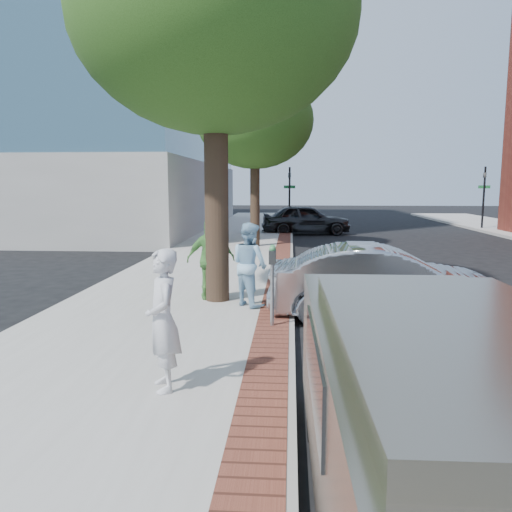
# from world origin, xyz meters

# --- Properties ---
(ground) EXTENTS (120.00, 120.00, 0.00)m
(ground) POSITION_xyz_m (0.00, 0.00, 0.00)
(ground) COLOR black
(ground) RESTS_ON ground
(sidewalk) EXTENTS (5.00, 60.00, 0.15)m
(sidewalk) POSITION_xyz_m (-1.50, 8.00, 0.07)
(sidewalk) COLOR #9E9991
(sidewalk) RESTS_ON ground
(brick_strip) EXTENTS (0.60, 60.00, 0.01)m
(brick_strip) POSITION_xyz_m (0.70, 8.00, 0.15)
(brick_strip) COLOR brown
(brick_strip) RESTS_ON sidewalk
(curb) EXTENTS (0.10, 60.00, 0.15)m
(curb) POSITION_xyz_m (1.05, 8.00, 0.07)
(curb) COLOR gray
(curb) RESTS_ON ground
(office_tower) EXTENTS (18.00, 22.00, 24.00)m
(office_tower) POSITION_xyz_m (-13.00, 22.00, 12.00)
(office_tower) COLOR slate
(office_tower) RESTS_ON ground
(office_base) EXTENTS (18.20, 22.20, 4.00)m
(office_base) POSITION_xyz_m (-13.00, 22.00, 2.00)
(office_base) COLOR gray
(office_base) RESTS_ON ground
(signal_near) EXTENTS (0.70, 0.15, 3.80)m
(signal_near) POSITION_xyz_m (0.90, 22.00, 2.25)
(signal_near) COLOR black
(signal_near) RESTS_ON ground
(signal_far) EXTENTS (0.70, 0.15, 3.80)m
(signal_far) POSITION_xyz_m (12.50, 22.00, 2.25)
(signal_far) COLOR black
(signal_far) RESTS_ON ground
(tree_near) EXTENTS (6.00, 6.00, 8.51)m
(tree_near) POSITION_xyz_m (-0.60, 1.90, 6.17)
(tree_near) COLOR black
(tree_near) RESTS_ON sidewalk
(tree_far) EXTENTS (4.80, 4.80, 7.14)m
(tree_far) POSITION_xyz_m (-0.50, 12.00, 5.30)
(tree_far) COLOR black
(tree_far) RESTS_ON sidewalk
(parking_meter) EXTENTS (0.12, 0.32, 1.47)m
(parking_meter) POSITION_xyz_m (0.69, -0.10, 1.21)
(parking_meter) COLOR gray
(parking_meter) RESTS_ON sidewalk
(person_gray) EXTENTS (0.64, 0.76, 1.77)m
(person_gray) POSITION_xyz_m (-0.54, -3.02, 1.03)
(person_gray) COLOR silver
(person_gray) RESTS_ON sidewalk
(person_officer) EXTENTS (1.07, 1.09, 1.77)m
(person_officer) POSITION_xyz_m (0.15, 1.45, 1.03)
(person_officer) COLOR #90BFDE
(person_officer) RESTS_ON sidewalk
(person_green) EXTENTS (1.12, 0.63, 1.81)m
(person_green) POSITION_xyz_m (-0.75, 1.97, 1.05)
(person_green) COLOR #539945
(person_green) RESTS_ON sidewalk
(sedan_silver) EXTENTS (4.58, 1.69, 1.50)m
(sedan_silver) POSITION_xyz_m (2.86, 1.06, 0.75)
(sedan_silver) COLOR #A4A6AB
(sedan_silver) RESTS_ON ground
(bg_car) EXTENTS (5.04, 2.43, 1.66)m
(bg_car) POSITION_xyz_m (1.83, 18.79, 0.83)
(bg_car) COLOR black
(bg_car) RESTS_ON ground
(van) EXTENTS (1.93, 4.90, 1.79)m
(van) POSITION_xyz_m (2.14, -5.22, 0.98)
(van) COLOR gray
(van) RESTS_ON ground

